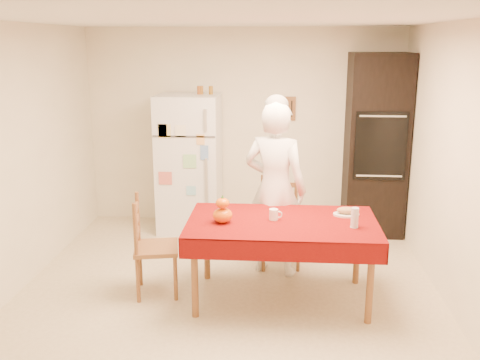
# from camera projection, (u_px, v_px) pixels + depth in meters

# --- Properties ---
(floor) EXTENTS (4.50, 4.50, 0.00)m
(floor) POSITION_uv_depth(u_px,v_px,m) (227.00, 297.00, 5.01)
(floor) COLOR tan
(floor) RESTS_ON ground
(room_shell) EXTENTS (4.02, 4.52, 2.51)m
(room_shell) POSITION_uv_depth(u_px,v_px,m) (226.00, 125.00, 4.60)
(room_shell) COLOR white
(room_shell) RESTS_ON ground
(refrigerator) EXTENTS (0.75, 0.74, 1.70)m
(refrigerator) POSITION_uv_depth(u_px,v_px,m) (190.00, 163.00, 6.65)
(refrigerator) COLOR white
(refrigerator) RESTS_ON floor
(oven_cabinet) EXTENTS (0.70, 0.62, 2.20)m
(oven_cabinet) POSITION_uv_depth(u_px,v_px,m) (376.00, 145.00, 6.47)
(oven_cabinet) COLOR black
(oven_cabinet) RESTS_ON floor
(dining_table) EXTENTS (1.70, 1.00, 0.76)m
(dining_table) POSITION_uv_depth(u_px,v_px,m) (282.00, 228.00, 4.81)
(dining_table) COLOR brown
(dining_table) RESTS_ON floor
(chair_far) EXTENTS (0.45, 0.43, 0.95)m
(chair_far) POSITION_uv_depth(u_px,v_px,m) (280.00, 218.00, 5.67)
(chair_far) COLOR brown
(chair_far) RESTS_ON floor
(chair_left) EXTENTS (0.47, 0.49, 0.95)m
(chair_left) POSITION_uv_depth(u_px,v_px,m) (149.00, 243.00, 4.97)
(chair_left) COLOR brown
(chair_left) RESTS_ON floor
(seated_woman) EXTENTS (0.75, 0.61, 1.77)m
(seated_woman) POSITION_uv_depth(u_px,v_px,m) (275.00, 189.00, 5.35)
(seated_woman) COLOR white
(seated_woman) RESTS_ON floor
(coffee_mug) EXTENTS (0.08, 0.08, 0.10)m
(coffee_mug) POSITION_uv_depth(u_px,v_px,m) (274.00, 214.00, 4.81)
(coffee_mug) COLOR white
(coffee_mug) RESTS_ON dining_table
(pumpkin_lower) EXTENTS (0.18, 0.18, 0.13)m
(pumpkin_lower) POSITION_uv_depth(u_px,v_px,m) (223.00, 215.00, 4.73)
(pumpkin_lower) COLOR #E04A05
(pumpkin_lower) RESTS_ON dining_table
(pumpkin_upper) EXTENTS (0.12, 0.12, 0.09)m
(pumpkin_upper) POSITION_uv_depth(u_px,v_px,m) (223.00, 203.00, 4.71)
(pumpkin_upper) COLOR #D33D04
(pumpkin_upper) RESTS_ON pumpkin_lower
(wine_glass) EXTENTS (0.07, 0.07, 0.18)m
(wine_glass) POSITION_uv_depth(u_px,v_px,m) (355.00, 218.00, 4.60)
(wine_glass) COLOR silver
(wine_glass) RESTS_ON dining_table
(bread_plate) EXTENTS (0.24, 0.24, 0.02)m
(bread_plate) POSITION_uv_depth(u_px,v_px,m) (346.00, 215.00, 4.94)
(bread_plate) COLOR white
(bread_plate) RESTS_ON dining_table
(bread_loaf) EXTENTS (0.18, 0.10, 0.06)m
(bread_loaf) POSITION_uv_depth(u_px,v_px,m) (346.00, 210.00, 4.93)
(bread_loaf) COLOR tan
(bread_loaf) RESTS_ON bread_plate
(spice_jar_left) EXTENTS (0.05, 0.05, 0.10)m
(spice_jar_left) POSITION_uv_depth(u_px,v_px,m) (199.00, 90.00, 6.47)
(spice_jar_left) COLOR #974B1B
(spice_jar_left) RESTS_ON refrigerator
(spice_jar_mid) EXTENTS (0.05, 0.05, 0.10)m
(spice_jar_mid) POSITION_uv_depth(u_px,v_px,m) (201.00, 90.00, 6.47)
(spice_jar_mid) COLOR brown
(spice_jar_mid) RESTS_ON refrigerator
(spice_jar_right) EXTENTS (0.05, 0.05, 0.10)m
(spice_jar_right) POSITION_uv_depth(u_px,v_px,m) (211.00, 90.00, 6.46)
(spice_jar_right) COLOR #895C19
(spice_jar_right) RESTS_ON refrigerator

